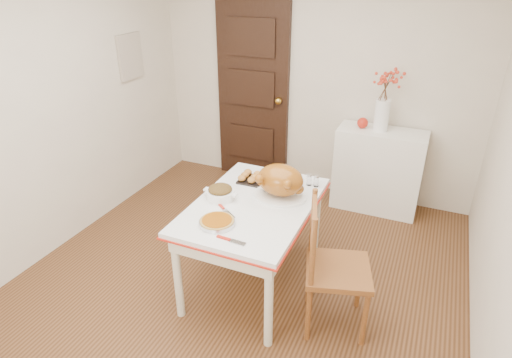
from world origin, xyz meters
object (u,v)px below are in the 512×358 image
at_px(kitchen_table, 253,245).
at_px(chair_oak, 338,267).
at_px(sideboard, 378,170).
at_px(pumpkin_pie, 217,221).
at_px(turkey_platter, 280,182).

xyz_separation_m(kitchen_table, chair_oak, (0.71, -0.16, 0.12)).
bearing_deg(sideboard, chair_oak, -89.24).
distance_m(kitchen_table, pumpkin_pie, 0.55).
bearing_deg(pumpkin_pie, turkey_platter, 64.10).
xyz_separation_m(sideboard, chair_oak, (0.02, -1.80, 0.06)).
bearing_deg(turkey_platter, sideboard, 82.01).
height_order(sideboard, turkey_platter, turkey_platter).
distance_m(sideboard, kitchen_table, 1.78).
relative_size(kitchen_table, chair_oak, 1.27).
xyz_separation_m(sideboard, pumpkin_pie, (-0.80, -2.00, 0.34)).
relative_size(chair_oak, pumpkin_pie, 4.03).
relative_size(kitchen_table, turkey_platter, 3.02).
bearing_deg(sideboard, kitchen_table, -112.70).
bearing_deg(kitchen_table, turkey_platter, 48.83).
height_order(kitchen_table, pumpkin_pie, pumpkin_pie).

